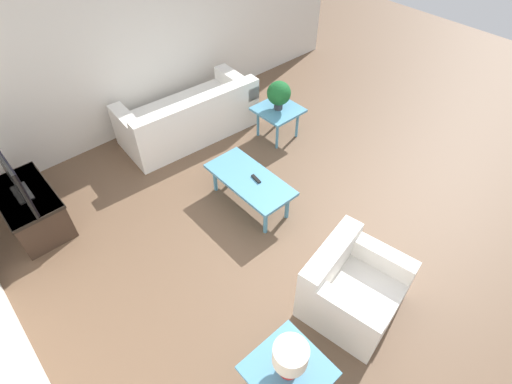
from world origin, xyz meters
The scene contains 12 objects.
ground_plane centered at (0.00, 0.00, 0.00)m, with size 14.00×14.00×0.00m, color brown.
wall_right centered at (3.06, 0.00, 1.35)m, with size 0.12×7.20×2.70m.
sofa centered at (2.32, -0.05, 0.29)m, with size 1.01×2.04×0.76m.
armchair centered at (-1.09, 0.44, 0.30)m, with size 0.96×1.01×0.73m.
coffee_table centered at (0.64, 0.24, 0.38)m, with size 1.14×0.54×0.42m.
side_table_plant centered at (1.42, -0.99, 0.42)m, with size 0.60×0.60×0.48m.
side_table_lamp centered at (-1.28, 1.50, 0.42)m, with size 0.60×0.60×0.48m.
tv_stand_chest centered at (2.06, 2.37, 0.28)m, with size 0.99×0.57×0.52m.
television centered at (2.06, 2.37, 0.83)m, with size 1.01×0.16×0.63m.
potted_plant centered at (1.42, -0.99, 0.73)m, with size 0.34×0.34×0.42m.
table_lamp centered at (-1.28, 1.50, 0.71)m, with size 0.27×0.27×0.37m.
remote_control centered at (0.57, 0.19, 0.43)m, with size 0.16×0.06×0.02m.
Camera 1 is at (-2.02, 2.50, 3.68)m, focal length 28.00 mm.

